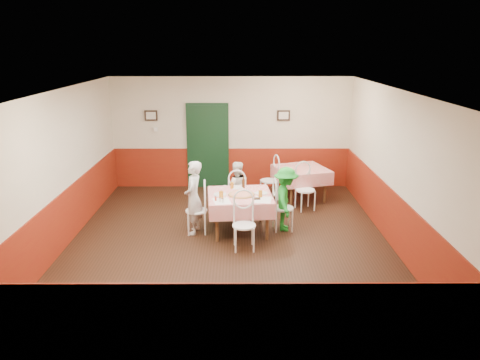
{
  "coord_description": "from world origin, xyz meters",
  "views": [
    {
      "loc": [
        0.17,
        -8.16,
        3.56
      ],
      "look_at": [
        0.2,
        0.45,
        1.05
      ],
      "focal_mm": 35.0,
      "sensor_mm": 36.0,
      "label": 1
    }
  ],
  "objects_px": {
    "chair_second_b": "(305,190)",
    "diner_right": "(286,199)",
    "chair_far": "(237,196)",
    "pizza": "(241,194)",
    "chair_left": "(196,211)",
    "glass_c": "(232,185)",
    "beer_bottle": "(243,183)",
    "chair_second_a": "(269,181)",
    "diner_left": "(193,198)",
    "main_table": "(240,213)",
    "second_table": "(301,184)",
    "wallet": "(257,199)",
    "diner_far": "(236,189)",
    "chair_right": "(283,208)",
    "chair_near": "(244,226)",
    "glass_a": "(221,195)",
    "glass_b": "(260,194)"
  },
  "relations": [
    {
      "from": "second_table",
      "to": "glass_a",
      "type": "bearing_deg",
      "value": -128.66
    },
    {
      "from": "chair_second_a",
      "to": "beer_bottle",
      "type": "bearing_deg",
      "value": -39.13
    },
    {
      "from": "main_table",
      "to": "wallet",
      "type": "bearing_deg",
      "value": -42.08
    },
    {
      "from": "chair_near",
      "to": "wallet",
      "type": "distance_m",
      "value": 0.69
    },
    {
      "from": "chair_left",
      "to": "beer_bottle",
      "type": "height_order",
      "value": "beer_bottle"
    },
    {
      "from": "chair_second_b",
      "to": "glass_c",
      "type": "relative_size",
      "value": 6.86
    },
    {
      "from": "chair_right",
      "to": "glass_b",
      "type": "bearing_deg",
      "value": 112.18
    },
    {
      "from": "chair_right",
      "to": "glass_a",
      "type": "height_order",
      "value": "glass_a"
    },
    {
      "from": "main_table",
      "to": "diner_right",
      "type": "bearing_deg",
      "value": 4.7
    },
    {
      "from": "chair_near",
      "to": "beer_bottle",
      "type": "bearing_deg",
      "value": 86.53
    },
    {
      "from": "chair_near",
      "to": "glass_c",
      "type": "height_order",
      "value": "chair_near"
    },
    {
      "from": "chair_left",
      "to": "diner_far",
      "type": "relative_size",
      "value": 0.76
    },
    {
      "from": "diner_right",
      "to": "chair_right",
      "type": "bearing_deg",
      "value": 98.8
    },
    {
      "from": "diner_right",
      "to": "chair_left",
      "type": "bearing_deg",
      "value": 98.8
    },
    {
      "from": "beer_bottle",
      "to": "wallet",
      "type": "relative_size",
      "value": 1.92
    },
    {
      "from": "chair_far",
      "to": "pizza",
      "type": "relative_size",
      "value": 1.84
    },
    {
      "from": "chair_right",
      "to": "wallet",
      "type": "xyz_separation_m",
      "value": [
        -0.52,
        -0.36,
        0.32
      ]
    },
    {
      "from": "glass_a",
      "to": "diner_left",
      "type": "height_order",
      "value": "diner_left"
    },
    {
      "from": "chair_left",
      "to": "glass_c",
      "type": "height_order",
      "value": "chair_left"
    },
    {
      "from": "chair_second_a",
      "to": "diner_left",
      "type": "relative_size",
      "value": 0.63
    },
    {
      "from": "second_table",
      "to": "wallet",
      "type": "relative_size",
      "value": 10.18
    },
    {
      "from": "chair_left",
      "to": "chair_far",
      "type": "xyz_separation_m",
      "value": [
        0.78,
        0.92,
        0.0
      ]
    },
    {
      "from": "chair_left",
      "to": "chair_right",
      "type": "height_order",
      "value": "same"
    },
    {
      "from": "beer_bottle",
      "to": "diner_left",
      "type": "height_order",
      "value": "diner_left"
    },
    {
      "from": "second_table",
      "to": "chair_far",
      "type": "relative_size",
      "value": 1.24
    },
    {
      "from": "pizza",
      "to": "beer_bottle",
      "type": "distance_m",
      "value": 0.49
    },
    {
      "from": "chair_far",
      "to": "diner_left",
      "type": "xyz_separation_m",
      "value": [
        -0.83,
        -0.92,
        0.27
      ]
    },
    {
      "from": "beer_bottle",
      "to": "chair_near",
      "type": "bearing_deg",
      "value": -90.08
    },
    {
      "from": "chair_left",
      "to": "glass_a",
      "type": "distance_m",
      "value": 0.65
    },
    {
      "from": "beer_bottle",
      "to": "chair_right",
      "type": "bearing_deg",
      "value": -25.04
    },
    {
      "from": "pizza",
      "to": "glass_a",
      "type": "relative_size",
      "value": 3.35
    },
    {
      "from": "second_table",
      "to": "chair_right",
      "type": "bearing_deg",
      "value": -107.48
    },
    {
      "from": "chair_second_b",
      "to": "chair_far",
      "type": "bearing_deg",
      "value": 177.57
    },
    {
      "from": "chair_second_b",
      "to": "diner_right",
      "type": "height_order",
      "value": "diner_right"
    },
    {
      "from": "diner_far",
      "to": "chair_right",
      "type": "bearing_deg",
      "value": 129.95
    },
    {
      "from": "chair_near",
      "to": "chair_left",
      "type": "bearing_deg",
      "value": 136.31
    },
    {
      "from": "chair_left",
      "to": "wallet",
      "type": "relative_size",
      "value": 8.18
    },
    {
      "from": "chair_second_a",
      "to": "glass_a",
      "type": "xyz_separation_m",
      "value": [
        -1.06,
        -2.26,
        0.38
      ]
    },
    {
      "from": "chair_second_b",
      "to": "beer_bottle",
      "type": "distance_m",
      "value": 1.66
    },
    {
      "from": "chair_far",
      "to": "pizza",
      "type": "height_order",
      "value": "chair_far"
    },
    {
      "from": "main_table",
      "to": "second_table",
      "type": "bearing_deg",
      "value": 53.94
    },
    {
      "from": "chair_far",
      "to": "glass_a",
      "type": "bearing_deg",
      "value": 72.66
    },
    {
      "from": "glass_c",
      "to": "beer_bottle",
      "type": "xyz_separation_m",
      "value": [
        0.23,
        0.05,
        0.04
      ]
    },
    {
      "from": "chair_second_a",
      "to": "diner_right",
      "type": "bearing_deg",
      "value": -11.39
    },
    {
      "from": "main_table",
      "to": "diner_left",
      "type": "bearing_deg",
      "value": -175.3
    },
    {
      "from": "chair_right",
      "to": "wallet",
      "type": "bearing_deg",
      "value": 119.16
    },
    {
      "from": "main_table",
      "to": "wallet",
      "type": "distance_m",
      "value": 0.59
    },
    {
      "from": "chair_near",
      "to": "pizza",
      "type": "bearing_deg",
      "value": 89.54
    },
    {
      "from": "chair_second_b",
      "to": "second_table",
      "type": "bearing_deg",
      "value": 72.87
    },
    {
      "from": "glass_b",
      "to": "diner_right",
      "type": "distance_m",
      "value": 0.6
    }
  ]
}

